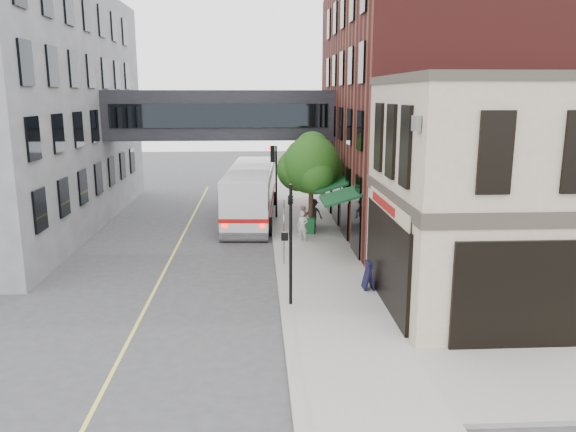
{
  "coord_description": "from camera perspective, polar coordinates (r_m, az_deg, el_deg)",
  "views": [
    {
      "loc": [
        -0.79,
        -17.66,
        7.81
      ],
      "look_at": [
        0.4,
        3.77,
        3.11
      ],
      "focal_mm": 35.0,
      "sensor_mm": 36.0,
      "label": 1
    }
  ],
  "objects": [
    {
      "name": "street_sign_pole",
      "position": [
        25.38,
        -0.42,
        -1.03
      ],
      "size": [
        0.08,
        0.75,
        3.0
      ],
      "color": "gray",
      "rests_on": "sidewalk_main"
    },
    {
      "name": "street_tree",
      "position": [
        31.27,
        2.33,
        5.18
      ],
      "size": [
        3.8,
        3.2,
        5.6
      ],
      "color": "#382619",
      "rests_on": "sidewalk_main"
    },
    {
      "name": "newspaper_box",
      "position": [
        31.29,
        2.32,
        -0.97
      ],
      "size": [
        0.54,
        0.5,
        0.91
      ],
      "primitive_type": "cube",
      "rotation": [
        0.0,
        0.0,
        -0.25
      ],
      "color": "#135526",
      "rests_on": "sidewalk_main"
    },
    {
      "name": "skyway_bridge",
      "position": [
        35.76,
        -6.83,
        10.17
      ],
      "size": [
        14.0,
        3.18,
        3.0
      ],
      "color": "black",
      "rests_on": "ground"
    },
    {
      "name": "traffic_signal_far",
      "position": [
        34.97,
        -1.44,
        5.0
      ],
      "size": [
        0.53,
        0.28,
        4.5
      ],
      "color": "black",
      "rests_on": "sidewalk_main"
    },
    {
      "name": "pedestrian_b",
      "position": [
        31.53,
        1.6,
        -0.29
      ],
      "size": [
        0.85,
        0.73,
        1.52
      ],
      "primitive_type": "imported",
      "rotation": [
        0.0,
        0.0,
        -0.24
      ],
      "color": "pink",
      "rests_on": "sidewalk_main"
    },
    {
      "name": "pedestrian_c",
      "position": [
        32.65,
        2.59,
        0.29
      ],
      "size": [
        1.25,
        1.06,
        1.68
      ],
      "primitive_type": "imported",
      "rotation": [
        0.0,
        0.0,
        -0.48
      ],
      "color": "#212129",
      "rests_on": "sidewalk_main"
    },
    {
      "name": "traffic_signal_near",
      "position": [
        20.28,
        0.19,
        -1.41
      ],
      "size": [
        0.44,
        0.22,
        4.6
      ],
      "color": "black",
      "rests_on": "sidewalk_main"
    },
    {
      "name": "pedestrian_a",
      "position": [
        29.72,
        1.48,
        -1.01
      ],
      "size": [
        0.67,
        0.55,
        1.58
      ],
      "primitive_type": "imported",
      "rotation": [
        0.0,
        0.0,
        -0.34
      ],
      "color": "beige",
      "rests_on": "sidewalk_main"
    },
    {
      "name": "ground",
      "position": [
        19.33,
        -0.57,
        -11.47
      ],
      "size": [
        120.0,
        120.0,
        0.0
      ],
      "primitive_type": "plane",
      "color": "#38383A",
      "rests_on": "ground"
    },
    {
      "name": "lane_marking",
      "position": [
        29.05,
        -11.42,
        -3.48
      ],
      "size": [
        0.12,
        40.0,
        0.01
      ],
      "primitive_type": "cube",
      "color": "#D8CC4C",
      "rests_on": "ground"
    },
    {
      "name": "corner_building",
      "position": [
        22.25,
        22.92,
        2.07
      ],
      "size": [
        10.19,
        8.12,
        8.45
      ],
      "color": "tan",
      "rests_on": "ground"
    },
    {
      "name": "brick_building",
      "position": [
        34.4,
        15.33,
        10.56
      ],
      "size": [
        13.76,
        18.0,
        14.0
      ],
      "color": "#511B19",
      "rests_on": "ground"
    },
    {
      "name": "sidewalk_main",
      "position": [
        32.71,
        1.8,
        -1.33
      ],
      "size": [
        4.0,
        60.0,
        0.15
      ],
      "primitive_type": "cube",
      "color": "gray",
      "rests_on": "ground"
    },
    {
      "name": "sandwich_board",
      "position": [
        22.71,
        8.17,
        -5.98
      ],
      "size": [
        0.43,
        0.65,
        1.13
      ],
      "primitive_type": "cube",
      "rotation": [
        0.0,
        0.0,
        0.04
      ],
      "color": "black",
      "rests_on": "sidewalk_main"
    },
    {
      "name": "bus",
      "position": [
        35.46,
        -3.77,
        2.59
      ],
      "size": [
        3.5,
        12.16,
        3.24
      ],
      "color": "silver",
      "rests_on": "ground"
    }
  ]
}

